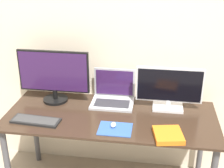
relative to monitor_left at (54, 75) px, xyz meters
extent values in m
cube|color=beige|center=(0.48, 0.22, 0.32)|extent=(7.00, 0.05, 2.50)
cube|color=#332319|center=(0.48, -0.17, -0.23)|extent=(1.59, 0.67, 0.02)
cylinder|color=#47474C|center=(-0.26, -0.45, -0.59)|extent=(0.05, 0.05, 0.69)
cylinder|color=#47474C|center=(-0.26, 0.10, -0.59)|extent=(0.05, 0.05, 0.69)
cylinder|color=#47474C|center=(1.22, 0.10, -0.59)|extent=(0.05, 0.05, 0.69)
cylinder|color=black|center=(0.00, 0.00, -0.22)|extent=(0.20, 0.20, 0.02)
cylinder|color=black|center=(0.00, 0.00, -0.17)|extent=(0.04, 0.04, 0.08)
cube|color=black|center=(0.00, 0.00, 0.03)|extent=(0.57, 0.02, 0.34)
cube|color=#331947|center=(0.00, -0.01, 0.03)|extent=(0.55, 0.01, 0.32)
cube|color=silver|center=(0.91, 0.00, -0.22)|extent=(0.23, 0.16, 0.02)
cylinder|color=silver|center=(0.91, 0.00, -0.18)|extent=(0.04, 0.04, 0.05)
cube|color=silver|center=(0.91, 0.00, -0.03)|extent=(0.51, 0.02, 0.28)
cube|color=black|center=(0.91, -0.01, -0.03)|extent=(0.48, 0.01, 0.25)
cube|color=#ADADB2|center=(0.47, 0.00, -0.22)|extent=(0.34, 0.25, 0.02)
cube|color=#2D2D33|center=(0.47, -0.02, -0.21)|extent=(0.28, 0.14, 0.00)
cube|color=#ADADB2|center=(0.47, 0.13, -0.09)|extent=(0.34, 0.01, 0.24)
cube|color=#331947|center=(0.47, 0.12, -0.09)|extent=(0.30, 0.00, 0.21)
cube|color=black|center=(-0.04, -0.35, -0.22)|extent=(0.36, 0.15, 0.02)
cube|color=#383838|center=(-0.04, -0.35, -0.21)|extent=(0.33, 0.12, 0.00)
cube|color=#2D519E|center=(0.55, -0.37, -0.22)|extent=(0.23, 0.18, 0.00)
ellipsoid|color=silver|center=(0.53, -0.34, -0.21)|extent=(0.04, 0.06, 0.03)
cube|color=orange|center=(0.91, -0.41, -0.21)|extent=(0.22, 0.23, 0.03)
cube|color=white|center=(0.91, -0.41, -0.21)|extent=(0.21, 0.22, 0.03)
camera|label=1|loc=(0.79, -2.20, 0.94)|focal=50.00mm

